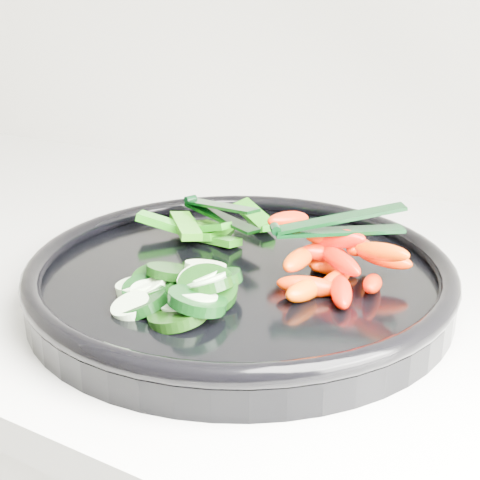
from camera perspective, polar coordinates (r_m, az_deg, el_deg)
The scene contains 6 objects.
veggie_tray at distance 0.59m, azimuth -0.00°, elevation -3.13°, with size 0.47×0.47×0.04m.
cucumber_pile at distance 0.54m, azimuth -5.40°, elevation -4.29°, with size 0.12×0.12×0.04m.
carrot_pile at distance 0.57m, azimuth 7.88°, elevation -1.79°, with size 0.14×0.13×0.05m.
pepper_pile at distance 0.67m, azimuth -2.79°, elevation 1.17°, with size 0.12×0.12×0.03m.
tong_carrot at distance 0.56m, azimuth 8.18°, elevation 1.27°, with size 0.10×0.08×0.02m.
tong_pepper at distance 0.67m, azimuth -1.86°, elevation 2.53°, with size 0.11×0.06×0.02m.
Camera 1 is at (0.42, 1.15, 1.19)m, focal length 50.00 mm.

